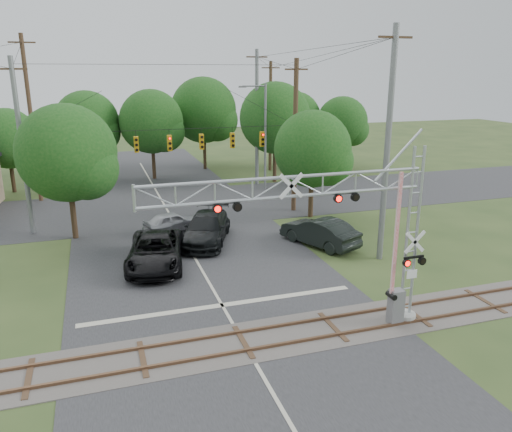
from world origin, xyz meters
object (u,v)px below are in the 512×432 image
object	(u,v)px
car_dark	(206,228)
crossing_gantry	(340,224)
sedan_silver	(172,222)
traffic_signal_span	(182,142)
streetlight	(263,132)
pickup_black	(156,251)

from	to	relation	value
car_dark	crossing_gantry	bearing A→B (deg)	-56.59
crossing_gantry	sedan_silver	bearing A→B (deg)	105.10
traffic_signal_span	streetlight	bearing A→B (deg)	41.37
crossing_gantry	traffic_signal_span	distance (m)	18.63
car_dark	pickup_black	bearing A→B (deg)	-116.54
pickup_black	car_dark	distance (m)	4.78
crossing_gantry	sedan_silver	distance (m)	17.02
car_dark	sedan_silver	xyz separation A→B (m)	(-1.71, 2.94, -0.23)
crossing_gantry	pickup_black	distance (m)	12.26
crossing_gantry	pickup_black	world-z (taller)	crossing_gantry
traffic_signal_span	pickup_black	bearing A→B (deg)	-110.42
crossing_gantry	car_dark	bearing A→B (deg)	101.26
crossing_gantry	traffic_signal_span	bearing A→B (deg)	99.30
pickup_black	car_dark	world-z (taller)	car_dark
pickup_black	sedan_silver	xyz separation A→B (m)	(1.88, 6.09, -0.21)
car_dark	streetlight	size ratio (longest dim) A/B	0.66
traffic_signal_span	sedan_silver	distance (m)	5.76
pickup_black	car_dark	xyz separation A→B (m)	(3.59, 3.15, 0.02)
crossing_gantry	traffic_signal_span	xyz separation A→B (m)	(-3.01, 18.36, 0.97)
sedan_silver	pickup_black	bearing A→B (deg)	145.28
traffic_signal_span	streetlight	world-z (taller)	traffic_signal_span
car_dark	sedan_silver	bearing A→B (deg)	142.39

